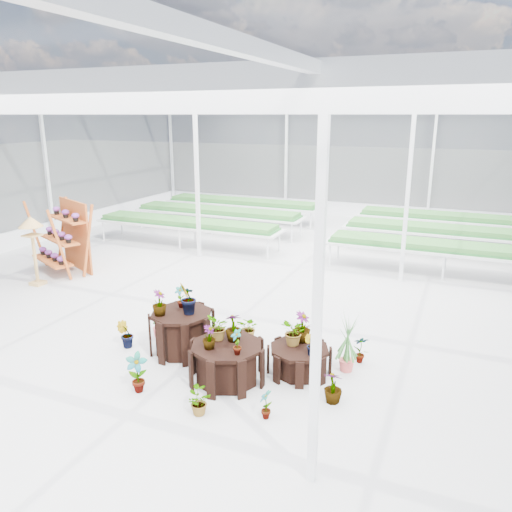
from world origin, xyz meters
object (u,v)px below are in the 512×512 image
at_px(shelf_rack, 61,237).
at_px(bird_table, 34,251).
at_px(plinth_low, 299,360).
at_px(plinth_mid, 227,363).
at_px(plinth_tall, 182,332).

bearing_deg(shelf_rack, bird_table, -55.55).
bearing_deg(bird_table, plinth_low, 8.13).
bearing_deg(shelf_rack, plinth_low, 4.77).
xyz_separation_m(plinth_mid, bird_table, (-6.57, 2.40, 0.57)).
distance_m(plinth_tall, plinth_low, 2.21).
distance_m(plinth_low, bird_table, 7.79).
height_order(shelf_rack, bird_table, shelf_rack).
distance_m(plinth_tall, plinth_mid, 1.34).
bearing_deg(bird_table, plinth_tall, 2.26).
relative_size(plinth_tall, shelf_rack, 0.59).
bearing_deg(bird_table, plinth_mid, 0.72).
bearing_deg(plinth_low, plinth_tall, -177.40).
height_order(plinth_mid, bird_table, bird_table).
distance_m(shelf_rack, bird_table, 1.15).
bearing_deg(shelf_rack, plinth_mid, -2.76).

